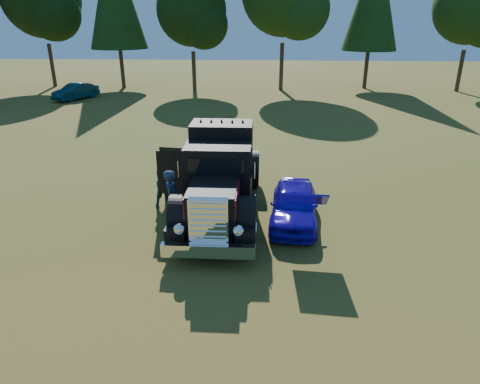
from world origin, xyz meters
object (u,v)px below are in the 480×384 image
object	(u,v)px
hotrod_coupe	(294,204)
diamond_t_truck	(220,180)
spectator_near	(173,200)
distant_teal_car	(76,91)
spectator_far	(166,182)

from	to	relation	value
hotrod_coupe	diamond_t_truck	bearing A→B (deg)	171.27
spectator_near	distant_teal_car	distance (m)	25.84
diamond_t_truck	spectator_far	world-z (taller)	diamond_t_truck
spectator_far	distant_teal_car	xyz separation A→B (m)	(-12.03, 20.85, -0.27)
hotrod_coupe	spectator_near	world-z (taller)	spectator_near
hotrod_coupe	spectator_far	xyz separation A→B (m)	(-4.41, 1.10, 0.28)
hotrod_coupe	distant_teal_car	xyz separation A→B (m)	(-16.44, 21.95, 0.01)
diamond_t_truck	spectator_far	bearing A→B (deg)	159.86
diamond_t_truck	distant_teal_car	world-z (taller)	diamond_t_truck
hotrod_coupe	distant_teal_car	distance (m)	27.42
hotrod_coupe	spectator_near	distance (m)	3.89
spectator_near	spectator_far	world-z (taller)	spectator_near
diamond_t_truck	hotrod_coupe	world-z (taller)	diamond_t_truck
distant_teal_car	diamond_t_truck	bearing A→B (deg)	-30.65
spectator_near	spectator_far	size ratio (longest dim) A/B	1.06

